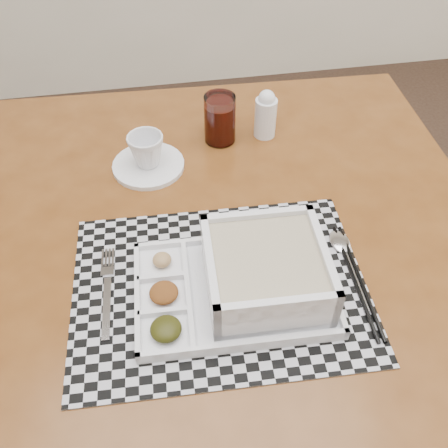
% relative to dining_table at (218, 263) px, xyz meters
% --- Properties ---
extents(dining_table, '(1.08, 1.08, 0.77)m').
position_rel_dining_table_xyz_m(dining_table, '(0.00, 0.00, 0.00)').
color(dining_table, '#562C0F').
rests_on(dining_table, ground).
extents(placemat, '(0.50, 0.38, 0.00)m').
position_rel_dining_table_xyz_m(placemat, '(-0.01, -0.11, 0.08)').
color(placemat, '#B2B1BA').
rests_on(placemat, dining_table).
extents(serving_tray, '(0.33, 0.23, 0.09)m').
position_rel_dining_table_xyz_m(serving_tray, '(0.04, -0.13, 0.12)').
color(serving_tray, white).
rests_on(serving_tray, placemat).
extents(fork, '(0.02, 0.19, 0.00)m').
position_rel_dining_table_xyz_m(fork, '(-0.20, -0.09, 0.08)').
color(fork, '#BABAC1').
rests_on(fork, placemat).
extents(spoon, '(0.04, 0.18, 0.01)m').
position_rel_dining_table_xyz_m(spoon, '(0.21, -0.07, 0.09)').
color(spoon, '#BABAC1').
rests_on(spoon, placemat).
extents(chopsticks, '(0.03, 0.24, 0.01)m').
position_rel_dining_table_xyz_m(chopsticks, '(0.21, -0.14, 0.09)').
color(chopsticks, black).
rests_on(chopsticks, placemat).
extents(saucer, '(0.15, 0.15, 0.01)m').
position_rel_dining_table_xyz_m(saucer, '(-0.11, 0.22, 0.08)').
color(saucer, white).
rests_on(saucer, dining_table).
extents(cup, '(0.09, 0.09, 0.07)m').
position_rel_dining_table_xyz_m(cup, '(-0.11, 0.22, 0.12)').
color(cup, white).
rests_on(cup, saucer).
extents(juice_glass, '(0.07, 0.07, 0.11)m').
position_rel_dining_table_xyz_m(juice_glass, '(0.05, 0.29, 0.13)').
color(juice_glass, white).
rests_on(juice_glass, dining_table).
extents(creamer_bottle, '(0.05, 0.05, 0.11)m').
position_rel_dining_table_xyz_m(creamer_bottle, '(0.16, 0.29, 0.13)').
color(creamer_bottle, white).
rests_on(creamer_bottle, dining_table).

